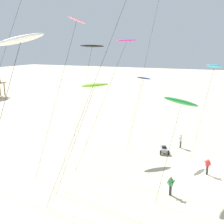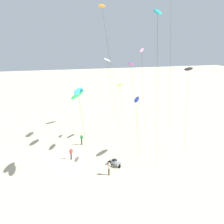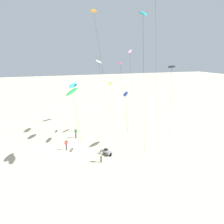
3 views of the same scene
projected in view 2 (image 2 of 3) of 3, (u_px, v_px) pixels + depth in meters
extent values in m
plane|color=beige|center=(70.00, 159.00, 37.20)|extent=(260.00, 260.00, 0.00)
ellipsoid|color=#8CD833|center=(120.00, 85.00, 43.10)|extent=(2.27, 2.10, 0.39)
cylinder|color=#262626|center=(123.00, 110.00, 45.97)|extent=(3.07, 2.33, 8.89)
ellipsoid|color=#33BFE0|center=(79.00, 91.00, 30.80)|extent=(3.10, 2.02, 0.62)
cylinder|color=#262626|center=(84.00, 131.00, 33.19)|extent=(1.99, 1.52, 10.04)
ellipsoid|color=pink|center=(142.00, 50.00, 40.84)|extent=(1.71, 1.48, 0.72)
cylinder|color=#262626|center=(143.00, 95.00, 44.74)|extent=(3.73, 2.84, 14.29)
ellipsoid|color=#D8339E|center=(131.00, 64.00, 36.70)|extent=(2.83, 1.63, 0.36)
cylinder|color=#262626|center=(135.00, 106.00, 40.96)|extent=(4.70, 3.57, 12.58)
ellipsoid|color=black|center=(189.00, 69.00, 34.67)|extent=(2.61, 2.86, 0.45)
cylinder|color=#262626|center=(186.00, 113.00, 37.55)|extent=(2.41, 1.83, 12.08)
ellipsoid|color=white|center=(107.00, 60.00, 49.48)|extent=(2.30, 2.27, 1.09)
cylinder|color=#262626|center=(111.00, 92.00, 52.99)|extent=(3.45, 2.62, 12.30)
ellipsoid|color=green|center=(78.00, 95.00, 40.43)|extent=(2.87, 2.93, 1.28)
cylinder|color=#262626|center=(81.00, 119.00, 42.39)|extent=(1.70, 1.29, 7.84)
cylinder|color=#262626|center=(171.00, 63.00, 45.31)|extent=(7.87, 5.97, 24.30)
ellipsoid|color=orange|center=(102.00, 6.00, 36.87)|extent=(2.64, 1.99, 0.40)
cylinder|color=#262626|center=(112.00, 77.00, 43.60)|extent=(7.37, 5.60, 20.11)
ellipsoid|color=teal|center=(157.00, 12.00, 26.80)|extent=(3.11, 1.71, 1.15)
cylinder|color=#262626|center=(157.00, 100.00, 31.04)|extent=(3.45, 2.62, 18.26)
ellipsoid|color=navy|center=(137.00, 99.00, 33.87)|extent=(2.07, 1.61, 0.59)
cylinder|color=#262626|center=(138.00, 130.00, 35.95)|extent=(1.80, 1.37, 8.52)
cylinder|color=#33333D|center=(82.00, 142.00, 42.50)|extent=(0.22, 0.22, 0.88)
cube|color=#338C4C|center=(82.00, 138.00, 42.32)|extent=(0.30, 0.39, 0.58)
sphere|color=#9E7051|center=(81.00, 135.00, 42.22)|extent=(0.20, 0.20, 0.20)
cylinder|color=#338C4C|center=(80.00, 137.00, 42.31)|extent=(0.50, 0.25, 0.39)
cylinder|color=#338C4C|center=(83.00, 137.00, 42.30)|extent=(0.50, 0.25, 0.39)
cylinder|color=#33333D|center=(71.00, 156.00, 37.08)|extent=(0.22, 0.22, 0.88)
cube|color=red|center=(71.00, 151.00, 36.91)|extent=(0.33, 0.39, 0.58)
sphere|color=tan|center=(71.00, 149.00, 36.81)|extent=(0.20, 0.20, 0.20)
cylinder|color=red|center=(70.00, 151.00, 36.74)|extent=(0.49, 0.30, 0.39)
cylinder|color=red|center=(72.00, 151.00, 37.04)|extent=(0.49, 0.30, 0.39)
cylinder|color=#4C4738|center=(109.00, 172.00, 32.68)|extent=(0.22, 0.22, 0.88)
cube|color=white|center=(109.00, 166.00, 32.50)|extent=(0.39, 0.32, 0.58)
sphere|color=#9E7051|center=(109.00, 163.00, 32.40)|extent=(0.20, 0.20, 0.20)
cylinder|color=white|center=(109.00, 166.00, 32.28)|extent=(0.29, 0.49, 0.39)
cylinder|color=white|center=(109.00, 165.00, 32.70)|extent=(0.29, 0.49, 0.39)
cube|color=gray|center=(115.00, 162.00, 35.21)|extent=(1.83, 1.21, 0.36)
cube|color=black|center=(115.00, 160.00, 35.26)|extent=(0.56, 0.56, 0.20)
cylinder|color=black|center=(119.00, 166.00, 34.63)|extent=(0.53, 0.28, 0.52)
cylinder|color=black|center=(115.00, 161.00, 36.08)|extent=(0.53, 0.28, 0.52)
cylinder|color=black|center=(109.00, 163.00, 35.54)|extent=(0.53, 0.28, 0.52)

